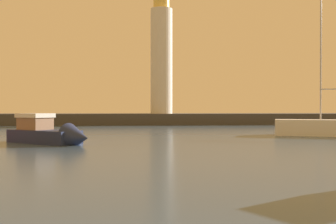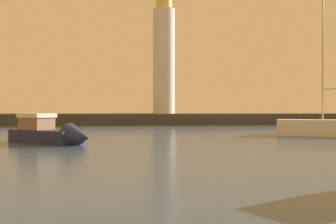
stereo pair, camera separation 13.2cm
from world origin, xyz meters
The scene contains 5 objects.
ground_plane centered at (0.00, 24.78, 0.00)m, with size 220.00×220.00×0.00m, color #384C60.
breakwater centered at (0.00, 49.56, 0.71)m, with size 66.74×6.39×1.43m, color #423F3D.
lighthouse centered at (2.74, 49.56, 9.42)m, with size 2.88×2.88×16.88m.
motorboat_2 centered at (-5.64, 21.15, 0.59)m, with size 5.84×5.00×2.19m.
sailboat_moored centered at (14.26, 26.14, 0.68)m, with size 8.62×4.96×14.24m.
Camera 1 is at (-0.69, -2.98, 2.09)m, focal length 42.51 mm.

